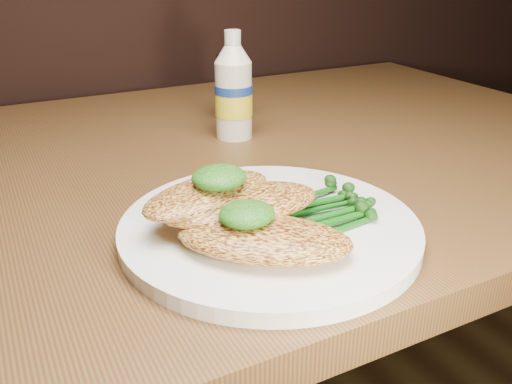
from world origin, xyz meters
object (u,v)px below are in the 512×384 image
dining_table (246,355)px  plate (270,228)px  mayo_bottle (233,86)px  pepper_grinder (231,87)px

dining_table → plate: bearing=-110.6°
dining_table → plate: (-0.09, -0.24, 0.38)m
dining_table → mayo_bottle: size_ratio=7.67×
mayo_bottle → pepper_grinder: size_ratio=1.45×
plate → mayo_bottle: bearing=71.2°
dining_table → plate: plate is taller
plate → pepper_grinder: 0.41m
mayo_bottle → pepper_grinder: bearing=67.5°
dining_table → mayo_bottle: mayo_bottle is taller
dining_table → mayo_bottle: 0.46m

